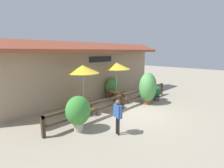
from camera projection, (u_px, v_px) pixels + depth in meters
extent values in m
plane|color=#9E937F|center=(136.00, 113.00, 10.34)|extent=(60.00, 60.00, 0.00)
cube|color=tan|center=(90.00, 76.00, 12.84)|extent=(14.00, 0.40, 3.60)
cube|color=brown|center=(94.00, 47.00, 12.08)|extent=(14.28, 1.48, 0.70)
cube|color=black|center=(101.00, 59.00, 13.13)|extent=(2.24, 0.04, 0.42)
cube|color=#3D2D1E|center=(122.00, 95.00, 10.88)|extent=(10.40, 0.14, 0.11)
cube|color=#3D2D1E|center=(122.00, 102.00, 10.96)|extent=(10.40, 0.10, 0.09)
cube|color=#3D2D1E|center=(43.00, 127.00, 7.30)|extent=(0.14, 0.14, 0.95)
cube|color=#3D2D1E|center=(122.00, 102.00, 10.96)|extent=(0.14, 0.14, 0.95)
cube|color=#3D2D1E|center=(162.00, 89.00, 14.62)|extent=(0.14, 0.14, 0.95)
cylinder|color=#B7B2A8|center=(84.00, 92.00, 10.38)|extent=(0.06, 0.06, 2.41)
cone|color=yellow|center=(83.00, 69.00, 10.12)|extent=(1.92, 1.92, 0.45)
sphere|color=#B2ADA3|center=(83.00, 65.00, 10.08)|extent=(0.07, 0.07, 0.07)
cylinder|color=olive|center=(84.00, 100.00, 10.47)|extent=(0.96, 0.96, 0.05)
cylinder|color=#333333|center=(84.00, 106.00, 10.54)|extent=(0.07, 0.07, 0.70)
cylinder|color=#333333|center=(84.00, 111.00, 10.60)|extent=(0.53, 0.53, 0.03)
cube|color=brown|center=(92.00, 108.00, 9.92)|extent=(0.48, 0.48, 0.05)
cube|color=brown|center=(89.00, 104.00, 9.98)|extent=(0.40, 0.10, 0.40)
cylinder|color=#2D2D2D|center=(92.00, 113.00, 9.70)|extent=(0.04, 0.04, 0.39)
cylinder|color=#2D2D2D|center=(97.00, 111.00, 10.01)|extent=(0.04, 0.04, 0.39)
cylinder|color=#2D2D2D|center=(87.00, 112.00, 9.91)|extent=(0.04, 0.04, 0.39)
cylinder|color=#2D2D2D|center=(92.00, 110.00, 10.22)|extent=(0.04, 0.04, 0.39)
cube|color=brown|center=(77.00, 102.00, 11.11)|extent=(0.46, 0.46, 0.05)
cube|color=brown|center=(78.00, 99.00, 10.92)|extent=(0.40, 0.07, 0.40)
cylinder|color=#2D2D2D|center=(78.00, 104.00, 11.41)|extent=(0.04, 0.04, 0.39)
cylinder|color=#2D2D2D|center=(73.00, 105.00, 11.16)|extent=(0.04, 0.04, 0.39)
cylinder|color=#2D2D2D|center=(81.00, 105.00, 11.13)|extent=(0.04, 0.04, 0.39)
cylinder|color=#2D2D2D|center=(76.00, 107.00, 10.88)|extent=(0.04, 0.04, 0.39)
cylinder|color=#B7B2A8|center=(117.00, 85.00, 12.59)|extent=(0.06, 0.06, 2.41)
cone|color=yellow|center=(117.00, 66.00, 12.34)|extent=(1.92, 1.92, 0.45)
sphere|color=#B2ADA3|center=(117.00, 63.00, 12.30)|extent=(0.07, 0.07, 0.07)
cylinder|color=olive|center=(117.00, 91.00, 12.68)|extent=(0.96, 0.96, 0.05)
cylinder|color=#333333|center=(117.00, 96.00, 12.75)|extent=(0.07, 0.07, 0.70)
cylinder|color=#333333|center=(116.00, 101.00, 12.82)|extent=(0.53, 0.53, 0.03)
cube|color=brown|center=(124.00, 97.00, 12.18)|extent=(0.49, 0.49, 0.05)
cube|color=brown|center=(123.00, 94.00, 12.29)|extent=(0.40, 0.10, 0.40)
cylinder|color=#2D2D2D|center=(124.00, 102.00, 11.96)|extent=(0.04, 0.04, 0.39)
cylinder|color=#2D2D2D|center=(128.00, 101.00, 12.19)|extent=(0.04, 0.04, 0.39)
cylinder|color=#2D2D2D|center=(120.00, 100.00, 12.26)|extent=(0.04, 0.04, 0.39)
cylinder|color=#2D2D2D|center=(124.00, 99.00, 12.49)|extent=(0.04, 0.04, 0.39)
cube|color=brown|center=(109.00, 94.00, 13.30)|extent=(0.47, 0.47, 0.05)
cube|color=brown|center=(111.00, 91.00, 13.12)|extent=(0.40, 0.09, 0.40)
cylinder|color=#2D2D2D|center=(110.00, 95.00, 13.61)|extent=(0.04, 0.04, 0.39)
cylinder|color=#2D2D2D|center=(106.00, 96.00, 13.37)|extent=(0.04, 0.04, 0.39)
cylinder|color=#2D2D2D|center=(113.00, 96.00, 13.32)|extent=(0.04, 0.04, 0.39)
cylinder|color=#2D2D2D|center=(109.00, 97.00, 13.08)|extent=(0.04, 0.04, 0.39)
cylinder|color=brown|center=(147.00, 102.00, 12.07)|extent=(0.51, 0.51, 0.32)
cylinder|color=brown|center=(147.00, 100.00, 12.04)|extent=(0.55, 0.55, 0.04)
ellipsoid|color=#4C934C|center=(148.00, 87.00, 11.88)|extent=(1.28, 1.16, 2.01)
cylinder|color=#B7AD99|center=(79.00, 127.00, 8.00)|extent=(0.45, 0.45, 0.40)
cylinder|color=#B7AD99|center=(79.00, 123.00, 7.96)|extent=(0.49, 0.49, 0.04)
ellipsoid|color=#3D8E38|center=(78.00, 111.00, 7.85)|extent=(1.17, 1.05, 1.34)
cylinder|color=#564C47|center=(156.00, 98.00, 13.01)|extent=(0.57, 0.57, 0.33)
cylinder|color=#564C47|center=(156.00, 96.00, 12.98)|extent=(0.62, 0.62, 0.04)
ellipsoid|color=#1E5B2D|center=(156.00, 91.00, 12.91)|extent=(0.84, 0.75, 0.82)
cylinder|color=brown|center=(112.00, 95.00, 13.95)|extent=(0.51, 0.51, 0.28)
cylinder|color=brown|center=(112.00, 94.00, 13.93)|extent=(0.55, 0.55, 0.04)
ellipsoid|color=#4C934C|center=(112.00, 86.00, 13.82)|extent=(1.11, 1.00, 1.37)
cylinder|color=black|center=(119.00, 127.00, 7.54)|extent=(0.09, 0.09, 0.79)
cylinder|color=black|center=(117.00, 125.00, 7.67)|extent=(0.09, 0.09, 0.79)
cube|color=#33569E|center=(118.00, 111.00, 7.48)|extent=(0.31, 0.47, 0.56)
cylinder|color=#33569E|center=(121.00, 113.00, 7.27)|extent=(0.07, 0.07, 0.53)
cylinder|color=#33569E|center=(115.00, 109.00, 7.69)|extent=(0.07, 0.07, 0.53)
sphere|color=brown|center=(118.00, 102.00, 7.41)|extent=(0.21, 0.21, 0.21)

